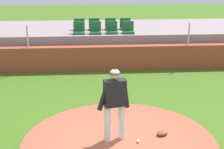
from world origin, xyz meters
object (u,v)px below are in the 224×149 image
(pitcher, at_px, (115,99))
(baseball, at_px, (138,141))
(stadium_chair_3, at_px, (128,30))
(fielding_glove, at_px, (162,133))
(stadium_chair_6, at_px, (111,26))
(stadium_chair_2, at_px, (112,30))
(stadium_chair_0, at_px, (79,30))
(stadium_chair_5, at_px, (94,26))
(stadium_chair_1, at_px, (95,30))
(stadium_chair_7, at_px, (125,26))
(stadium_chair_4, at_px, (79,26))

(pitcher, relative_size, baseball, 23.60)
(baseball, distance_m, stadium_chair_3, 7.56)
(baseball, height_order, stadium_chair_3, stadium_chair_3)
(baseball, height_order, fielding_glove, fielding_glove)
(baseball, xyz_separation_m, fielding_glove, (0.63, 0.32, 0.02))
(stadium_chair_6, bearing_deg, stadium_chair_2, 89.65)
(stadium_chair_0, bearing_deg, stadium_chair_5, -126.79)
(fielding_glove, height_order, stadium_chair_1, stadium_chair_1)
(baseball, relative_size, stadium_chair_3, 0.15)
(pitcher, bearing_deg, stadium_chair_7, 69.23)
(stadium_chair_6, distance_m, stadium_chair_7, 0.67)
(fielding_glove, bearing_deg, stadium_chair_1, 72.23)
(baseball, distance_m, stadium_chair_5, 8.48)
(stadium_chair_2, distance_m, stadium_chair_5, 1.16)
(stadium_chair_6, bearing_deg, baseball, 90.39)
(stadium_chair_2, bearing_deg, fielding_glove, 95.54)
(stadium_chair_1, relative_size, stadium_chair_4, 1.00)
(stadium_chair_0, bearing_deg, stadium_chair_6, -147.83)
(stadium_chair_4, relative_size, stadium_chair_6, 1.00)
(stadium_chair_0, height_order, stadium_chair_6, same)
(fielding_glove, xyz_separation_m, stadium_chair_6, (-0.69, 8.04, 1.19))
(stadium_chair_2, distance_m, stadium_chair_7, 1.13)
(stadium_chair_1, relative_size, stadium_chair_7, 1.00)
(stadium_chair_3, distance_m, stadium_chair_5, 1.71)
(stadium_chair_1, xyz_separation_m, stadium_chair_7, (1.38, 0.92, 0.00))
(fielding_glove, height_order, stadium_chair_5, stadium_chair_5)
(pitcher, xyz_separation_m, stadium_chair_4, (-0.94, 8.13, 0.24))
(stadium_chair_6, bearing_deg, stadium_chair_7, -179.94)
(baseball, distance_m, stadium_chair_1, 7.58)
(fielding_glove, height_order, stadium_chair_2, stadium_chair_2)
(stadium_chair_3, bearing_deg, stadium_chair_4, -23.26)
(stadium_chair_1, distance_m, stadium_chair_3, 1.40)
(stadium_chair_4, bearing_deg, stadium_chair_1, 127.87)
(stadium_chair_5, bearing_deg, stadium_chair_0, 53.21)
(stadium_chair_1, relative_size, stadium_chair_5, 1.00)
(baseball, relative_size, stadium_chair_7, 0.15)
(stadium_chair_5, bearing_deg, stadium_chair_3, 147.30)
(fielding_glove, relative_size, stadium_chair_4, 0.60)
(stadium_chair_1, height_order, stadium_chair_4, same)
(stadium_chair_1, xyz_separation_m, stadium_chair_2, (0.70, 0.02, 0.00))
(stadium_chair_0, xyz_separation_m, stadium_chair_7, (2.07, 0.88, 0.00))
(fielding_glove, distance_m, stadium_chair_3, 7.22)
(stadium_chair_0, height_order, stadium_chair_1, same)
(fielding_glove, relative_size, stadium_chair_0, 0.60)
(stadium_chair_3, xyz_separation_m, stadium_chair_6, (-0.70, 0.92, 0.00))
(stadium_chair_1, bearing_deg, fielding_glove, 101.05)
(stadium_chair_0, xyz_separation_m, stadium_chair_3, (2.10, -0.04, 0.00))
(stadium_chair_2, relative_size, stadium_chair_3, 1.00)
(pitcher, distance_m, stadium_chair_3, 7.32)
(stadium_chair_4, bearing_deg, fielding_glove, 104.61)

